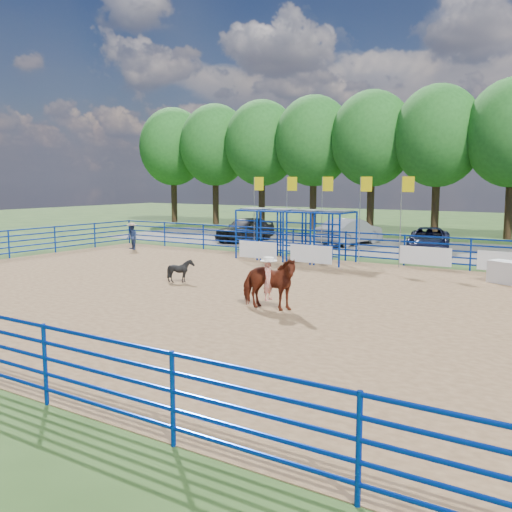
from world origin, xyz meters
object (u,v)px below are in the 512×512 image
at_px(spectator_cowboy, 132,236).
at_px(car_a, 246,229).
at_px(horse_and_rider, 269,281).
at_px(announcer_table, 511,273).
at_px(calf, 181,271).
at_px(car_b, 350,232).
at_px(car_c, 429,239).

relative_size(spectator_cowboy, car_a, 0.32).
bearing_deg(horse_and_rider, announcer_table, 57.32).
distance_m(horse_and_rider, car_a, 20.33).
distance_m(announcer_table, calf, 12.89).
relative_size(horse_and_rider, spectator_cowboy, 1.49).
relative_size(horse_and_rider, calf, 2.42).
xyz_separation_m(announcer_table, spectator_cowboy, (-20.40, 0.07, 0.34)).
height_order(horse_and_rider, car_b, horse_and_rider).
height_order(car_a, car_b, car_b).
distance_m(car_a, car_b, 6.94).
xyz_separation_m(horse_and_rider, car_b, (-5.18, 18.33, -0.08)).
relative_size(spectator_cowboy, car_c, 0.32).
bearing_deg(car_b, horse_and_rider, 116.61).
relative_size(announcer_table, horse_and_rider, 0.72).
bearing_deg(car_c, horse_and_rider, -103.50).
distance_m(horse_and_rider, spectator_cowboy, 17.22).
bearing_deg(car_b, calf, 100.10).
bearing_deg(car_b, spectator_cowboy, 55.46).
bearing_deg(spectator_cowboy, car_a, 69.39).
relative_size(announcer_table, calf, 1.75).
xyz_separation_m(announcer_table, car_b, (-10.84, 9.50, 0.37)).
distance_m(spectator_cowboy, car_c, 17.07).
height_order(spectator_cowboy, car_a, car_a).
distance_m(car_a, car_c, 11.89).
xyz_separation_m(announcer_table, car_a, (-17.54, 7.67, 0.36)).
xyz_separation_m(horse_and_rider, calf, (-5.39, 2.18, -0.42)).
distance_m(calf, spectator_cowboy, 11.52).
bearing_deg(horse_and_rider, car_c, 90.12).
xyz_separation_m(calf, car_c, (5.35, 15.40, 0.19)).
distance_m(announcer_table, horse_and_rider, 10.50).
height_order(car_b, car_c, car_b).
height_order(car_a, car_c, car_a).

